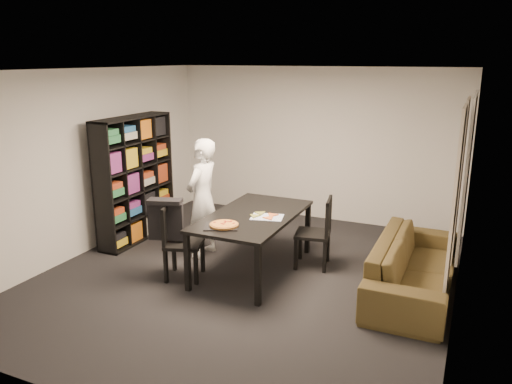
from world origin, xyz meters
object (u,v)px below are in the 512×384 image
at_px(sofa, 414,266).
at_px(chair_left, 177,237).
at_px(bookshelf, 135,179).
at_px(chair_right, 320,228).
at_px(pepperoni_pizza, 224,225).
at_px(baking_tray, 221,226).
at_px(person, 203,198).
at_px(dining_table, 253,219).

bearing_deg(sofa, chair_left, 106.22).
bearing_deg(bookshelf, chair_right, 1.87).
height_order(pepperoni_pizza, sofa, pepperoni_pizza).
height_order(chair_left, baking_tray, chair_left).
xyz_separation_m(bookshelf, person, (1.27, -0.16, -0.11)).
relative_size(bookshelf, chair_right, 1.98).
bearing_deg(bookshelf, baking_tray, -25.87).
bearing_deg(chair_left, person, -11.93).
distance_m(dining_table, sofa, 2.07).
distance_m(bookshelf, pepperoni_pizza, 2.25).
xyz_separation_m(person, pepperoni_pizza, (0.76, -0.80, -0.04)).
relative_size(chair_left, sofa, 0.43).
bearing_deg(person, sofa, 92.30).
xyz_separation_m(person, baking_tray, (0.73, -0.81, -0.06)).
height_order(bookshelf, chair_left, bookshelf).
distance_m(chair_right, baking_tray, 1.42).
bearing_deg(chair_left, sofa, -91.62).
bearing_deg(baking_tray, dining_table, 76.63).
bearing_deg(pepperoni_pizza, baking_tray, -157.09).
bearing_deg(dining_table, chair_right, 31.50).
bearing_deg(sofa, chair_right, 78.84).
bearing_deg(dining_table, person, 166.41).
bearing_deg(chair_right, bookshelf, -98.29).
bearing_deg(pepperoni_pizza, chair_left, -178.89).
bearing_deg(person, dining_table, 78.53).
height_order(bookshelf, sofa, bookshelf).
bearing_deg(dining_table, chair_left, -142.76).
bearing_deg(bookshelf, chair_left, -35.59).
distance_m(bookshelf, sofa, 4.22).
bearing_deg(chair_left, chair_right, -73.33).
bearing_deg(chair_left, baking_tray, -107.80).
xyz_separation_m(person, sofa, (2.90, 0.01, -0.51)).
xyz_separation_m(baking_tray, pepperoni_pizza, (0.03, 0.01, 0.02)).
distance_m(baking_tray, pepperoni_pizza, 0.04).
xyz_separation_m(bookshelf, chair_right, (2.91, 0.09, -0.40)).
distance_m(pepperoni_pizza, sofa, 2.33).
bearing_deg(bookshelf, pepperoni_pizza, -25.25).
bearing_deg(chair_left, bookshelf, 36.56).
distance_m(dining_table, chair_right, 0.91).
bearing_deg(chair_right, baking_tray, -50.52).
xyz_separation_m(chair_left, baking_tray, (0.65, 0.00, 0.23)).
relative_size(person, baking_tray, 4.19).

